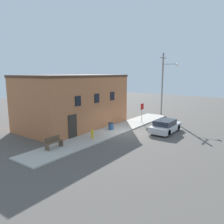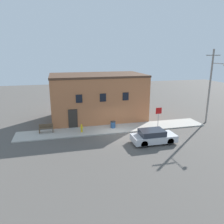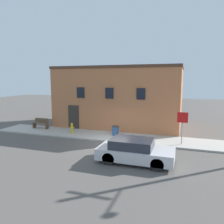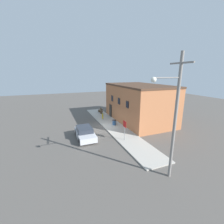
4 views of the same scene
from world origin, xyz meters
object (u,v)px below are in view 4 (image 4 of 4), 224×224
Objects in this scene: stop_sign at (125,127)px; trash_bin at (114,122)px; fire_hydrant at (103,116)px; parked_car at (85,133)px; utility_pole at (174,114)px; bench at (101,110)px.

stop_sign is 5.22m from trash_bin.
parked_car reaches higher than fire_hydrant.
stop_sign is 0.26× the size of utility_pole.
stop_sign is at bearing -178.09° from utility_pole.
fire_hydrant is at bearing 177.98° from stop_sign.
stop_sign reaches higher than trash_bin.
utility_pole is at bearing 1.91° from stop_sign.
utility_pole reaches higher than stop_sign.
fire_hydrant is 15.64m from utility_pole.
fire_hydrant is 3.69m from bench.
parked_car reaches higher than trash_bin.
bench is at bearing 177.27° from utility_pole.
utility_pole is (18.68, -0.89, 4.16)m from bench.
parked_car is (2.64, -4.78, 0.15)m from trash_bin.
trash_bin is at bearing 170.16° from stop_sign.
stop_sign is 4.69m from parked_car.
stop_sign is at bearing 58.83° from parked_car.
utility_pole reaches higher than trash_bin.
parked_car is at bearing -34.26° from fire_hydrant.
fire_hydrant is 0.10× the size of utility_pole.
fire_hydrant is at bearing -170.89° from trash_bin.
bench is 0.35× the size of parked_car.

